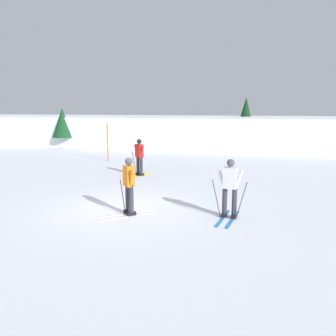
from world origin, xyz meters
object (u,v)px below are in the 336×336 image
at_px(skier_red, 139,156).
at_px(skier_orange, 129,185).
at_px(skier_white, 230,187).
at_px(trail_marker_pole, 108,142).
at_px(conifer_far_left, 246,118).
at_px(conifer_far_right, 63,123).

relative_size(skier_red, skier_orange, 1.00).
distance_m(skier_white, skier_red, 6.84).
height_order(skier_white, skier_orange, same).
height_order(skier_orange, trail_marker_pole, trail_marker_pole).
bearing_deg(skier_orange, conifer_far_left, 81.55).
relative_size(skier_white, conifer_far_right, 0.56).
height_order(skier_red, conifer_far_right, conifer_far_right).
bearing_deg(skier_red, skier_white, -49.85).
xyz_separation_m(skier_red, trail_marker_pole, (-3.16, 3.73, 0.19)).
xyz_separation_m(skier_white, skier_orange, (-2.88, -0.40, -0.00)).
bearing_deg(skier_orange, conifer_far_right, 126.02).
bearing_deg(skier_red, trail_marker_pole, 130.33).
relative_size(skier_orange, conifer_far_left, 0.43).
relative_size(conifer_far_left, conifer_far_right, 1.30).
xyz_separation_m(skier_red, skier_orange, (1.53, -5.63, -0.00)).
distance_m(conifer_far_left, conifer_far_right, 14.95).
relative_size(skier_white, conifer_far_left, 0.43).
bearing_deg(trail_marker_pole, conifer_far_right, 138.10).
relative_size(skier_red, conifer_far_right, 0.56).
distance_m(skier_white, skier_orange, 2.91).
height_order(skier_white, trail_marker_pole, trail_marker_pole).
bearing_deg(skier_white, skier_red, 130.15).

